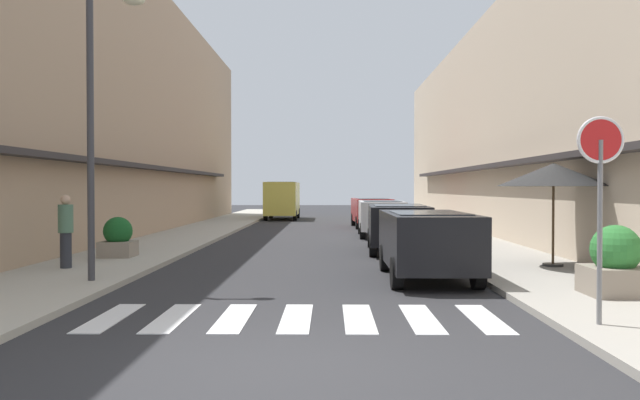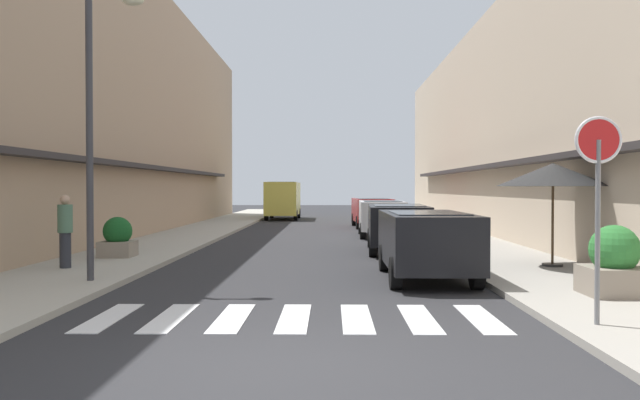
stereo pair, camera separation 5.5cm
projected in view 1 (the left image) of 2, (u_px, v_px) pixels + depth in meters
The scene contains 17 objects.
ground_plane at pixel (316, 239), 24.95m from camera, with size 98.40×98.40×0.00m, color #2B2B2D.
sidewalk_left at pixel (183, 237), 25.03m from camera, with size 3.10×62.62×0.12m, color #ADA899.
sidewalk_right at pixel (450, 237), 24.87m from camera, with size 3.10×62.62×0.12m, color #9E998E.
building_row_left at pixel (92, 107), 26.22m from camera, with size 5.50×42.25×10.68m.
building_row_right at pixel (545, 126), 25.97m from camera, with size 5.50×42.25×9.06m.
crosswalk at pixel (296, 318), 9.74m from camera, with size 6.15×2.20×0.01m.
parked_car_near at pixel (427, 237), 13.84m from camera, with size 1.82×4.22×1.47m.
parked_car_mid at pixel (398, 222), 19.78m from camera, with size 1.96×4.49×1.47m.
parked_car_far at pixel (381, 214), 26.11m from camera, with size 1.88×4.24×1.47m.
parked_car_distant at pixel (371, 209), 32.17m from camera, with size 1.94×4.45×1.47m.
delivery_van at pixel (282, 197), 40.52m from camera, with size 2.02×5.40×2.37m.
round_street_sign at pixel (600, 165), 8.72m from camera, with size 0.65×0.07×2.85m.
street_lamp at pixel (99, 104), 12.85m from camera, with size 1.19×0.28×5.89m.
cafe_umbrella at pixel (553, 175), 15.25m from camera, with size 2.64×2.64×2.47m.
planter_corner at pixel (616, 264), 11.15m from camera, with size 1.03×1.03×1.23m.
planter_midblock at pixel (118, 238), 17.38m from camera, with size 0.88×0.88×1.09m.
pedestrian_walking_near at pixel (66, 230), 14.90m from camera, with size 0.34×0.34×1.71m.
Camera 1 is at (0.50, -7.02, 1.99)m, focal length 35.86 mm.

